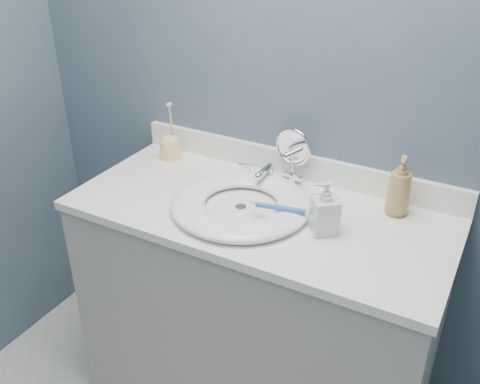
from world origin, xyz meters
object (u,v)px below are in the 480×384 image
Objects in this scene: soap_bottle_amber at (400,186)px; toothbrush_holder at (170,146)px; soap_bottle_clear at (325,208)px; makeup_mirror at (293,153)px.

soap_bottle_amber is 0.88× the size of toothbrush_holder.
soap_bottle_amber is 0.26m from soap_bottle_clear.
makeup_mirror is 1.21× the size of soap_bottle_clear.
toothbrush_holder is (-0.69, 0.20, -0.03)m from soap_bottle_clear.
soap_bottle_clear is at bearing -133.97° from soap_bottle_amber.
soap_bottle_clear is at bearing -16.29° from toothbrush_holder.
soap_bottle_amber is at bearing 0.35° from toothbrush_holder.
toothbrush_holder is at bearing -166.92° from makeup_mirror.
soap_bottle_clear is at bearing -41.43° from makeup_mirror.
soap_bottle_amber is 0.86m from toothbrush_holder.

